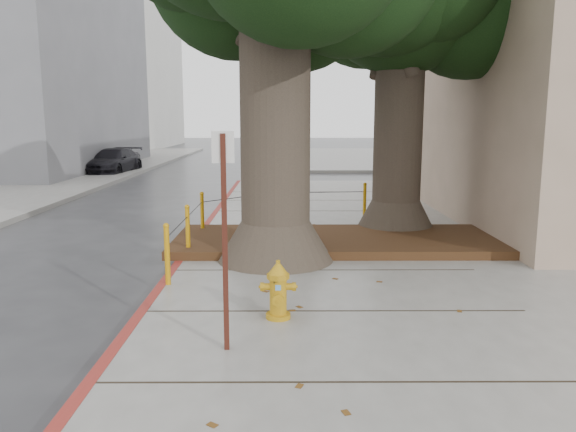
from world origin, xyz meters
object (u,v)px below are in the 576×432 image
at_px(fire_hydrant, 278,290).
at_px(car_silver, 416,163).
at_px(signpost, 225,229).
at_px(car_red, 528,164).
at_px(car_dark, 113,161).

height_order(fire_hydrant, car_silver, car_silver).
xyz_separation_m(fire_hydrant, signpost, (-0.55, -0.95, 0.97)).
relative_size(car_red, car_dark, 0.82).
bearing_deg(signpost, car_silver, 63.58).
bearing_deg(signpost, car_red, 51.15).
bearing_deg(car_red, car_dark, 79.30).
distance_m(car_silver, car_dark, 14.37).
distance_m(fire_hydrant, car_red, 21.75).
xyz_separation_m(fire_hydrant, car_red, (11.11, 18.70, 0.05)).
bearing_deg(car_dark, fire_hydrant, -62.10).
xyz_separation_m(car_silver, car_red, (4.86, -0.98, 0.02)).
bearing_deg(car_silver, car_dark, 93.79).
xyz_separation_m(signpost, car_dark, (-7.57, 21.00, -0.87)).
distance_m(signpost, car_silver, 21.74).
bearing_deg(signpost, car_dark, 101.64).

